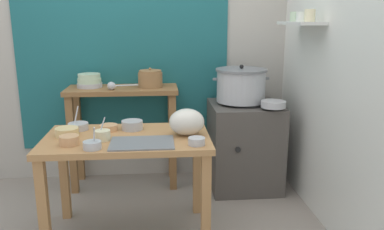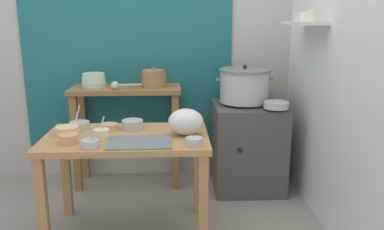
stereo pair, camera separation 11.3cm
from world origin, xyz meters
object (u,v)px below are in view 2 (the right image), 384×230
object	(u,v)px
bowl_stack_enamel	(94,80)
prep_bowl_6	(90,143)
prep_bowl_3	(132,124)
prep_bowl_7	(189,122)
prep_bowl_1	(80,125)
prep_bowl_0	(67,130)
wide_pan	(276,105)
prep_table	(127,151)
clay_pot	(154,79)
prep_bowl_4	(109,126)
plastic_bag	(186,122)
serving_tray	(140,142)
steamer_pot	(244,85)
prep_bowl_2	(68,138)
stove_block	(247,146)
prep_bowl_8	(102,134)
back_shelf_table	(127,111)
prep_bowl_5	(194,141)
ladle	(116,85)

from	to	relation	value
bowl_stack_enamel	prep_bowl_6	world-z (taller)	bowl_stack_enamel
prep_bowl_3	prep_bowl_7	size ratio (longest dim) A/B	0.99
prep_bowl_1	prep_bowl_7	world-z (taller)	prep_bowl_1
prep_bowl_0	wide_pan	bearing A→B (deg)	17.07
prep_table	clay_pot	bearing A→B (deg)	80.32
clay_pot	prep_bowl_4	size ratio (longest dim) A/B	1.68
plastic_bag	clay_pot	bearing A→B (deg)	105.95
prep_bowl_0	serving_tray	bearing A→B (deg)	-22.36
steamer_pot	prep_bowl_4	size ratio (longest dim) A/B	3.90
prep_table	bowl_stack_enamel	xyz separation A→B (m)	(-0.38, 0.91, 0.35)
prep_table	wide_pan	bearing A→B (deg)	24.05
bowl_stack_enamel	prep_bowl_0	world-z (taller)	bowl_stack_enamel
prep_table	prep_bowl_6	xyz separation A→B (m)	(-0.19, -0.25, 0.14)
plastic_bag	prep_bowl_6	size ratio (longest dim) A/B	1.62
clay_pot	prep_bowl_3	xyz separation A→B (m)	(-0.12, -0.71, -0.22)
prep_bowl_0	prep_bowl_2	distance (m)	0.20
clay_pot	prep_bowl_6	world-z (taller)	clay_pot
serving_tray	prep_bowl_1	world-z (taller)	prep_bowl_1
prep_bowl_0	prep_bowl_1	xyz separation A→B (m)	(0.04, 0.16, -0.00)
prep_bowl_3	prep_bowl_7	bearing A→B (deg)	5.59
stove_block	prep_bowl_4	world-z (taller)	stove_block
prep_bowl_3	prep_bowl_8	xyz separation A→B (m)	(-0.18, -0.24, 0.00)
stove_block	plastic_bag	bearing A→B (deg)	-127.24
prep_bowl_4	prep_bowl_6	xyz separation A→B (m)	(-0.05, -0.40, 0.00)
prep_bowl_4	prep_bowl_8	bearing A→B (deg)	-93.13
back_shelf_table	plastic_bag	bearing A→B (deg)	-60.51
clay_pot	prep_bowl_8	xyz separation A→B (m)	(-0.30, -0.95, -0.22)
prep_table	wide_pan	distance (m)	1.27
prep_bowl_3	prep_bowl_5	world-z (taller)	prep_bowl_3
clay_pot	prep_bowl_7	distance (m)	0.76
stove_block	prep_bowl_2	xyz separation A→B (m)	(-1.31, -0.90, 0.37)
prep_bowl_7	prep_table	bearing A→B (deg)	-154.76
ladle	prep_bowl_3	world-z (taller)	ladle
back_shelf_table	steamer_pot	world-z (taller)	steamer_pot
prep_table	plastic_bag	distance (m)	0.45
wide_pan	prep_bowl_7	xyz separation A→B (m)	(-0.71, -0.31, -0.05)
back_shelf_table	steamer_pot	xyz separation A→B (m)	(1.03, -0.11, 0.25)
wide_pan	prep_bowl_2	bearing A→B (deg)	-156.02
prep_bowl_6	wide_pan	bearing A→B (deg)	29.55
clay_pot	bowl_stack_enamel	distance (m)	0.53
prep_bowl_5	prep_bowl_8	distance (m)	0.61
prep_bowl_4	prep_bowl_7	xyz separation A→B (m)	(0.57, 0.05, 0.01)
prep_bowl_4	prep_bowl_5	xyz separation A→B (m)	(0.58, -0.37, 0.00)
prep_bowl_0	clay_pot	bearing A→B (deg)	56.91
serving_tray	prep_bowl_8	size ratio (longest dim) A/B	2.69
prep_bowl_2	bowl_stack_enamel	bearing A→B (deg)	91.90
ladle	prep_bowl_2	world-z (taller)	ladle
steamer_pot	clay_pot	world-z (taller)	steamer_pot
steamer_pot	prep_bowl_7	size ratio (longest dim) A/B	3.25
serving_tray	prep_bowl_5	size ratio (longest dim) A/B	3.73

